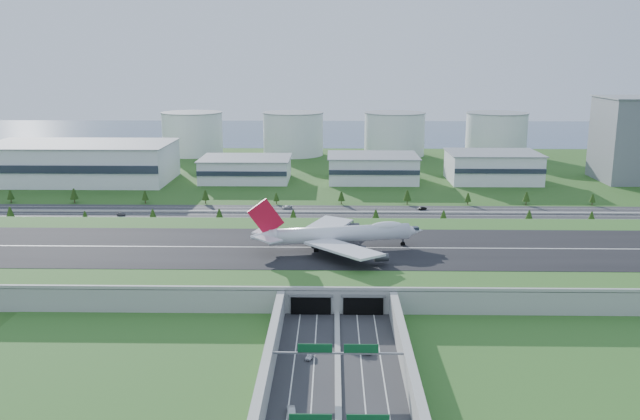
{
  "coord_description": "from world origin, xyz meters",
  "views": [
    {
      "loc": [
        -1.56,
        -257.75,
        82.86
      ],
      "look_at": [
        -7.17,
        35.0,
        15.41
      ],
      "focal_mm": 38.0,
      "sensor_mm": 36.0,
      "label": 1
    }
  ],
  "objects_px": {
    "car_4": "(121,214)",
    "car_7": "(287,207)",
    "car_2": "(368,349)",
    "office_tower": "(636,140)",
    "car_0": "(310,356)",
    "boeing_747": "(338,234)",
    "car_5": "(422,208)",
    "car_1": "(291,412)",
    "fuel_tank_a": "(193,134)"
  },
  "relations": [
    {
      "from": "car_7",
      "to": "car_1",
      "type": "bearing_deg",
      "value": -20.54
    },
    {
      "from": "car_4",
      "to": "boeing_747",
      "type": "bearing_deg",
      "value": -125.15
    },
    {
      "from": "car_0",
      "to": "car_1",
      "type": "height_order",
      "value": "car_1"
    },
    {
      "from": "fuel_tank_a",
      "to": "car_2",
      "type": "xyz_separation_m",
      "value": [
        128.69,
        -388.49,
        -16.55
      ]
    },
    {
      "from": "car_4",
      "to": "car_1",
      "type": "bearing_deg",
      "value": -150.5
    },
    {
      "from": "car_4",
      "to": "car_5",
      "type": "bearing_deg",
      "value": -81.65
    },
    {
      "from": "office_tower",
      "to": "car_0",
      "type": "height_order",
      "value": "office_tower"
    },
    {
      "from": "car_0",
      "to": "office_tower",
      "type": "bearing_deg",
      "value": 72.04
    },
    {
      "from": "car_1",
      "to": "car_5",
      "type": "distance_m",
      "value": 224.52
    },
    {
      "from": "office_tower",
      "to": "car_0",
      "type": "bearing_deg",
      "value": -126.74
    },
    {
      "from": "boeing_747",
      "to": "car_5",
      "type": "height_order",
      "value": "boeing_747"
    },
    {
      "from": "car_0",
      "to": "car_1",
      "type": "bearing_deg",
      "value": -77.34
    },
    {
      "from": "boeing_747",
      "to": "office_tower",
      "type": "bearing_deg",
      "value": 33.33
    },
    {
      "from": "office_tower",
      "to": "boeing_747",
      "type": "relative_size",
      "value": 0.79
    },
    {
      "from": "fuel_tank_a",
      "to": "car_2",
      "type": "height_order",
      "value": "fuel_tank_a"
    },
    {
      "from": "fuel_tank_a",
      "to": "car_0",
      "type": "relative_size",
      "value": 11.55
    },
    {
      "from": "car_4",
      "to": "car_7",
      "type": "distance_m",
      "value": 88.27
    },
    {
      "from": "office_tower",
      "to": "car_5",
      "type": "bearing_deg",
      "value": -148.88
    },
    {
      "from": "boeing_747",
      "to": "car_2",
      "type": "distance_m",
      "value": 78.65
    },
    {
      "from": "car_2",
      "to": "office_tower",
      "type": "bearing_deg",
      "value": -110.89
    },
    {
      "from": "office_tower",
      "to": "car_2",
      "type": "xyz_separation_m",
      "value": [
        -191.31,
        -273.49,
        -26.55
      ]
    },
    {
      "from": "office_tower",
      "to": "car_0",
      "type": "distance_m",
      "value": 348.38
    },
    {
      "from": "car_0",
      "to": "boeing_747",
      "type": "bearing_deg",
      "value": 102.85
    },
    {
      "from": "fuel_tank_a",
      "to": "car_5",
      "type": "distance_m",
      "value": 266.84
    },
    {
      "from": "boeing_747",
      "to": "fuel_tank_a",
      "type": "bearing_deg",
      "value": 99.95
    },
    {
      "from": "boeing_747",
      "to": "car_0",
      "type": "bearing_deg",
      "value": -107.18
    },
    {
      "from": "office_tower",
      "to": "car_5",
      "type": "distance_m",
      "value": 180.23
    },
    {
      "from": "office_tower",
      "to": "car_4",
      "type": "bearing_deg",
      "value": -160.89
    },
    {
      "from": "car_0",
      "to": "car_2",
      "type": "xyz_separation_m",
      "value": [
        16.45,
        4.89,
        0.09
      ]
    },
    {
      "from": "car_0",
      "to": "car_7",
      "type": "xyz_separation_m",
      "value": [
        -18.86,
        187.95,
        0.11
      ]
    },
    {
      "from": "car_1",
      "to": "car_4",
      "type": "height_order",
      "value": "car_1"
    },
    {
      "from": "car_0",
      "to": "car_4",
      "type": "relative_size",
      "value": 0.96
    },
    {
      "from": "office_tower",
      "to": "car_4",
      "type": "relative_size",
      "value": 12.2
    },
    {
      "from": "boeing_747",
      "to": "car_1",
      "type": "xyz_separation_m",
      "value": [
        -11.79,
        -112.56,
        -13.16
      ]
    },
    {
      "from": "boeing_747",
      "to": "car_2",
      "type": "relative_size",
      "value": 11.66
    },
    {
      "from": "office_tower",
      "to": "car_7",
      "type": "bearing_deg",
      "value": -158.25
    },
    {
      "from": "car_2",
      "to": "car_4",
      "type": "bearing_deg",
      "value": -39.51
    },
    {
      "from": "office_tower",
      "to": "boeing_747",
      "type": "height_order",
      "value": "office_tower"
    },
    {
      "from": "fuel_tank_a",
      "to": "car_0",
      "type": "distance_m",
      "value": 409.41
    },
    {
      "from": "office_tower",
      "to": "car_4",
      "type": "distance_m",
      "value": 332.35
    },
    {
      "from": "office_tower",
      "to": "boeing_747",
      "type": "distance_m",
      "value": 280.06
    },
    {
      "from": "office_tower",
      "to": "car_5",
      "type": "relative_size",
      "value": 11.3
    },
    {
      "from": "car_0",
      "to": "car_5",
      "type": "distance_m",
      "value": 194.23
    },
    {
      "from": "car_1",
      "to": "car_5",
      "type": "height_order",
      "value": "car_1"
    },
    {
      "from": "car_4",
      "to": "car_7",
      "type": "height_order",
      "value": "car_7"
    },
    {
      "from": "fuel_tank_a",
      "to": "boeing_747",
      "type": "bearing_deg",
      "value": -68.8
    },
    {
      "from": "car_7",
      "to": "car_0",
      "type": "bearing_deg",
      "value": -18.89
    },
    {
      "from": "car_5",
      "to": "car_7",
      "type": "xyz_separation_m",
      "value": [
        -74.01,
        1.71,
        0.05
      ]
    },
    {
      "from": "fuel_tank_a",
      "to": "car_7",
      "type": "bearing_deg",
      "value": -65.55
    },
    {
      "from": "car_0",
      "to": "car_5",
      "type": "relative_size",
      "value": 0.89
    }
  ]
}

